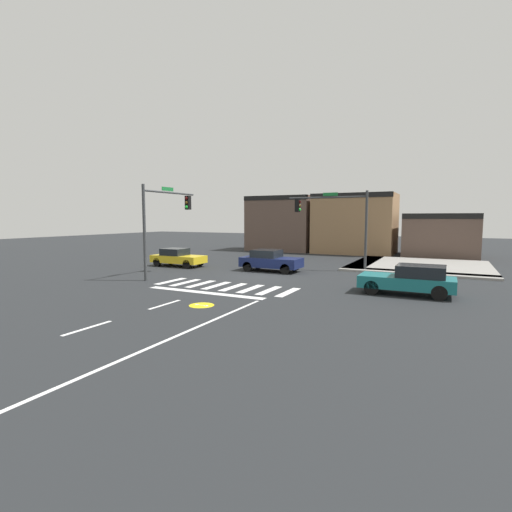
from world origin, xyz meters
name	(u,v)px	position (x,y,z in m)	size (l,w,h in m)	color
ground_plane	(261,275)	(0.00, 0.00, 0.00)	(120.00, 120.00, 0.00)	#232628
crosswalk_near	(225,286)	(0.00, -4.50, 0.00)	(7.99, 2.57, 0.01)	silver
lane_markings	(143,322)	(1.11, -12.02, 0.00)	(6.80, 20.25, 0.01)	white
bike_detector_marking	(202,305)	(1.52, -8.89, 0.00)	(1.10, 1.10, 0.01)	yellow
curb_corner_northeast	(412,266)	(8.49, 9.42, 0.07)	(10.00, 10.60, 0.15)	gray
storefront_row	(348,226)	(1.15, 18.81, 2.88)	(23.52, 6.39, 6.27)	brown
traffic_signal_southwest	(165,214)	(-5.26, -3.15, 4.02)	(0.32, 4.97, 5.76)	#383A3D
traffic_signal_northeast	(334,215)	(3.43, 5.17, 3.98)	(5.90, 0.32, 5.67)	#383A3D
car_yellow	(178,257)	(-7.90, 1.33, 0.70)	(4.22, 1.84, 1.39)	gold
car_navy	(270,260)	(-0.28, 2.08, 0.77)	(4.23, 1.93, 1.51)	#141E4C
car_teal	(410,279)	(9.35, -2.36, 0.76)	(4.43, 1.90, 1.49)	#196B70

